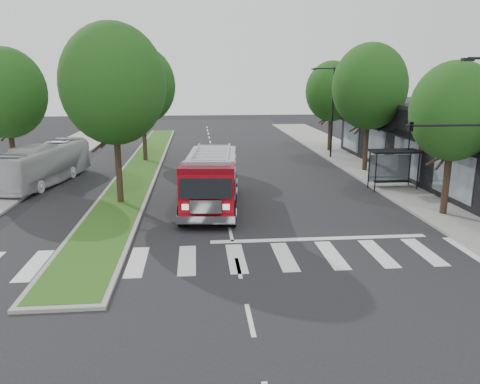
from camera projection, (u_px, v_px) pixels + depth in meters
The scene contains 15 objects.
ground at pixel (231, 234), 22.01m from camera, with size 140.00×140.00×0.00m, color black.
sidewalk_right at pixel (398, 181), 32.78m from camera, with size 5.00×80.00×0.15m, color gray.
median at pixel (143, 165), 38.86m from camera, with size 3.00×50.00×0.15m.
storefront_row at pixel (463, 146), 32.60m from camera, with size 8.00×30.00×5.00m, color black.
bus_shelter at pixel (393, 159), 30.40m from camera, with size 3.20×1.60×2.61m.
tree_right_near at pixel (454, 112), 23.65m from camera, with size 4.40×4.40×8.05m.
tree_right_mid at pixel (370, 87), 35.01m from camera, with size 5.60×5.60×9.72m.
tree_right_far at pixel (332, 91), 44.84m from camera, with size 5.00×5.00×8.73m.
tree_median_near at pixel (113, 84), 25.64m from camera, with size 5.80×5.80×10.16m.
tree_median_far at pixel (142, 86), 39.25m from camera, with size 5.60×5.60×9.72m.
tree_left_mid at pixel (6, 93), 30.88m from camera, with size 5.20×5.20×9.16m.
streetlight_right_near at pixel (480, 144), 18.37m from camera, with size 4.08×0.22×8.00m.
streetlight_right_far at pixel (331, 109), 41.19m from camera, with size 2.11×0.20×8.00m.
fire_engine at pixel (211, 180), 26.33m from camera, with size 3.60×9.48×3.21m.
city_bus at pixel (44, 164), 32.04m from camera, with size 2.34×9.99×2.78m, color silver.
Camera 1 is at (-1.50, -20.84, 7.24)m, focal length 35.00 mm.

